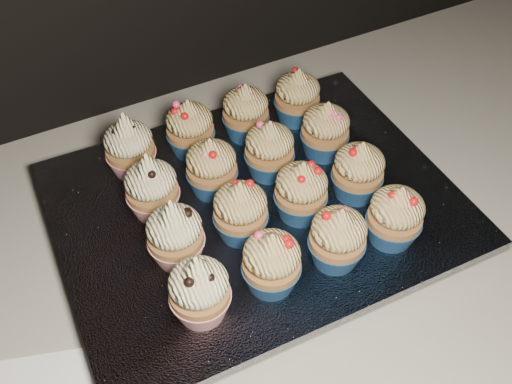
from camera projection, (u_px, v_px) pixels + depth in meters
worktop at (254, 233)px, 0.73m from camera, size 2.44×0.64×0.04m
baking_tray at (256, 213)px, 0.72m from camera, size 0.45×0.35×0.02m
foil_lining at (256, 204)px, 0.70m from camera, size 0.49×0.39×0.01m
cupcake_0 at (199, 290)px, 0.56m from camera, size 0.06×0.06×0.10m
cupcake_1 at (271, 262)px, 0.59m from camera, size 0.06×0.06×0.08m
cupcake_2 at (338, 238)px, 0.61m from camera, size 0.06×0.06×0.08m
cupcake_3 at (395, 216)px, 0.63m from camera, size 0.06×0.06×0.08m
cupcake_4 at (175, 234)px, 0.61m from camera, size 0.06×0.06×0.10m
cupcake_5 at (240, 211)px, 0.64m from camera, size 0.06×0.06×0.08m
cupcake_6 at (301, 191)px, 0.66m from camera, size 0.06×0.06×0.08m
cupcake_7 at (358, 171)px, 0.68m from camera, size 0.06×0.06×0.08m
cupcake_8 at (152, 188)px, 0.66m from camera, size 0.06×0.06×0.10m
cupcake_9 at (212, 168)px, 0.69m from camera, size 0.06×0.06×0.08m
cupcake_10 at (269, 150)px, 0.71m from camera, size 0.06×0.06×0.08m
cupcake_11 at (325, 130)px, 0.73m from camera, size 0.06×0.06×0.08m
cupcake_12 at (130, 147)px, 0.71m from camera, size 0.06×0.06×0.10m
cupcake_13 at (190, 129)px, 0.74m from camera, size 0.06×0.06×0.08m
cupcake_14 at (246, 112)px, 0.76m from camera, size 0.06×0.06×0.08m
cupcake_15 at (297, 97)px, 0.78m from camera, size 0.06×0.06×0.08m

